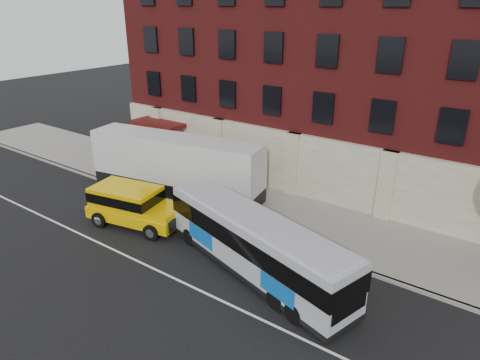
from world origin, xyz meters
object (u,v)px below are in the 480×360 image
Objects in this scene: city_bus at (256,243)px; shipping_container at (176,166)px; yellow_suv at (132,204)px; sign_pole at (135,172)px.

shipping_container reaches higher than city_bus.
city_bus is at bearing 0.01° from yellow_suv.
sign_pole is 11.92m from city_bus.
city_bus is 10.18m from shipping_container.
sign_pole is at bearing 135.87° from yellow_suv.
city_bus is 1.85× the size of yellow_suv.
sign_pole is 0.43× the size of yellow_suv.
sign_pole is 0.23× the size of city_bus.
city_bus reaches higher than yellow_suv.
sign_pole is 4.48m from yellow_suv.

